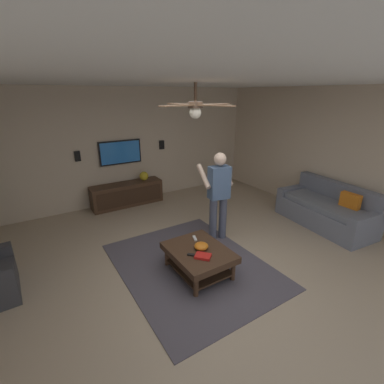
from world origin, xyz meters
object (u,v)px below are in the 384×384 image
(coffee_table, at_px, (199,256))
(tv, at_px, (120,152))
(ceiling_fan, at_px, (196,107))
(remote_black, at_px, (193,255))
(media_console, at_px, (127,194))
(bowl, at_px, (201,246))
(book, at_px, (203,256))
(person_standing, at_px, (218,192))
(wall_speaker_left, at_px, (162,145))
(couch, at_px, (326,210))
(vase_round, at_px, (144,176))
(remote_white, at_px, (195,238))
(wall_speaker_right, at_px, (77,156))

(coffee_table, bearing_deg, tv, -0.32)
(ceiling_fan, bearing_deg, remote_black, 142.25)
(media_console, relative_size, bowl, 8.06)
(ceiling_fan, bearing_deg, book, 159.99)
(tv, xyz_separation_m, person_standing, (-2.73, -0.85, -0.33))
(remote_black, bearing_deg, wall_speaker_left, 116.88)
(couch, xyz_separation_m, book, (-0.15, 3.17, 0.10))
(person_standing, height_order, vase_round, person_standing)
(remote_white, distance_m, remote_black, 0.48)
(bowl, height_order, vase_round, vase_round)
(media_console, xyz_separation_m, bowl, (-3.18, -0.02, 0.17))
(wall_speaker_left, bearing_deg, wall_speaker_right, 90.00)
(media_console, relative_size, wall_speaker_right, 7.73)
(tv, relative_size, person_standing, 0.61)
(coffee_table, relative_size, media_console, 0.59)
(wall_speaker_right, bearing_deg, coffee_table, -164.61)
(couch, distance_m, remote_white, 3.01)
(remote_white, height_order, vase_round, vase_round)
(vase_round, height_order, wall_speaker_right, wall_speaker_right)
(person_standing, height_order, remote_black, person_standing)
(remote_white, distance_m, book, 0.53)
(couch, distance_m, book, 3.18)
(remote_white, bearing_deg, bowl, 5.18)
(wall_speaker_left, distance_m, ceiling_fan, 3.50)
(vase_round, distance_m, wall_speaker_left, 0.96)
(person_standing, bearing_deg, remote_black, 136.55)
(coffee_table, xyz_separation_m, remote_black, (-0.09, 0.16, 0.12))
(couch, height_order, remote_black, couch)
(bowl, height_order, remote_white, bowl)
(coffee_table, relative_size, remote_black, 6.67)
(person_standing, relative_size, remote_black, 10.93)
(couch, bearing_deg, tv, -42.04)
(coffee_table, height_order, vase_round, vase_round)
(wall_speaker_right, bearing_deg, book, -166.34)
(media_console, distance_m, ceiling_fan, 3.62)
(person_standing, bearing_deg, remote_white, 127.18)
(coffee_table, xyz_separation_m, bowl, (-0.01, -0.04, 0.15))
(book, xyz_separation_m, wall_speaker_right, (3.63, 0.88, 0.86))
(person_standing, bearing_deg, book, 143.13)
(wall_speaker_left, height_order, ceiling_fan, ceiling_fan)
(bowl, distance_m, wall_speaker_right, 3.67)
(coffee_table, bearing_deg, book, 162.83)
(person_standing, relative_size, ceiling_fan, 1.37)
(wall_speaker_left, bearing_deg, couch, -150.25)
(media_console, bearing_deg, remote_black, -3.22)
(remote_black, distance_m, wall_speaker_right, 3.71)
(tv, relative_size, vase_round, 4.56)
(person_standing, xyz_separation_m, ceiling_fan, (-0.44, 0.77, 1.48))
(bowl, bearing_deg, book, 152.16)
(coffee_table, height_order, remote_black, remote_black)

